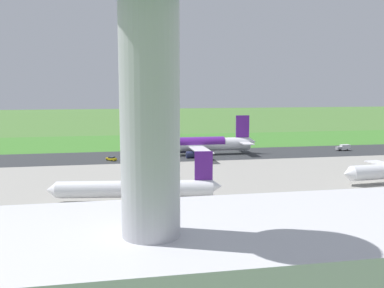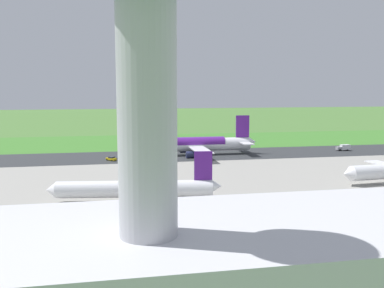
# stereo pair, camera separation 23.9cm
# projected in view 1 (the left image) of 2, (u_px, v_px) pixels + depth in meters

# --- Properties ---
(ground_plane) EXTENTS (800.00, 800.00, 0.00)m
(ground_plane) POSITION_uv_depth(u_px,v_px,m) (189.00, 155.00, 174.49)
(ground_plane) COLOR #477233
(runway_asphalt) EXTENTS (600.00, 30.67, 0.06)m
(runway_asphalt) POSITION_uv_depth(u_px,v_px,m) (189.00, 155.00, 174.49)
(runway_asphalt) COLOR #2D3033
(runway_asphalt) RESTS_ON ground
(apron_concrete) EXTENTS (440.00, 110.00, 0.05)m
(apron_concrete) POSITION_uv_depth(u_px,v_px,m) (236.00, 194.00, 110.09)
(apron_concrete) COLOR gray
(apron_concrete) RESTS_ON ground
(grass_verge_foreground) EXTENTS (600.00, 80.00, 0.04)m
(grass_verge_foreground) POSITION_uv_depth(u_px,v_px,m) (174.00, 143.00, 212.83)
(grass_verge_foreground) COLOR #3C782B
(grass_verge_foreground) RESTS_ON ground
(airliner_main) EXTENTS (53.95, 44.00, 15.88)m
(airliner_main) POSITION_uv_depth(u_px,v_px,m) (193.00, 144.00, 174.27)
(airliner_main) COLOR white
(airliner_main) RESTS_ON ground
(airliner_parked_mid) EXTENTS (41.44, 34.03, 12.11)m
(airliner_parked_mid) POSITION_uv_depth(u_px,v_px,m) (136.00, 189.00, 102.14)
(airliner_parked_mid) COLOR white
(airliner_parked_mid) RESTS_ON ground
(service_truck_baggage) EXTENTS (5.85, 2.43, 2.65)m
(service_truck_baggage) POSITION_uv_depth(u_px,v_px,m) (343.00, 147.00, 186.68)
(service_truck_baggage) COLOR gray
(service_truck_baggage) RESTS_ON ground
(service_car_followme) EXTENTS (4.15, 4.33, 1.62)m
(service_car_followme) POSITION_uv_depth(u_px,v_px,m) (111.00, 159.00, 160.95)
(service_car_followme) COLOR gold
(service_car_followme) RESTS_ON ground
(no_stopping_sign) EXTENTS (0.60, 0.10, 2.90)m
(no_stopping_sign) POSITION_uv_depth(u_px,v_px,m) (196.00, 139.00, 214.12)
(no_stopping_sign) COLOR slate
(no_stopping_sign) RESTS_ON ground
(traffic_cone_orange) EXTENTS (0.40, 0.40, 0.55)m
(traffic_cone_orange) POSITION_uv_depth(u_px,v_px,m) (188.00, 142.00, 216.00)
(traffic_cone_orange) COLOR orange
(traffic_cone_orange) RESTS_ON ground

